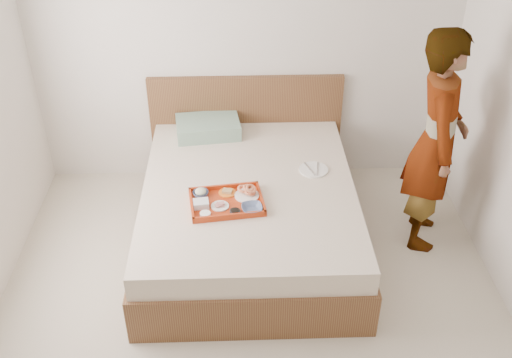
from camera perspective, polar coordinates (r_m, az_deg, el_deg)
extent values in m
cube|color=beige|center=(4.02, -0.28, -15.07)|extent=(3.50, 4.00, 0.01)
cube|color=silver|center=(4.94, -1.06, 13.52)|extent=(3.50, 0.01, 2.60)
cube|color=brown|center=(4.56, -0.67, -3.31)|extent=(1.65, 2.00, 0.53)
cube|color=brown|center=(5.26, -0.95, 4.96)|extent=(1.65, 0.06, 0.95)
cube|color=#87A58E|center=(5.03, -4.59, 4.93)|extent=(0.56, 0.41, 0.12)
cube|color=#B4380F|center=(4.21, -2.81, -2.17)|extent=(0.55, 0.43, 0.05)
cylinder|color=white|center=(4.27, -0.87, -1.58)|extent=(0.20, 0.20, 0.01)
imported|color=navy|center=(4.13, -0.39, -2.80)|extent=(0.16, 0.16, 0.04)
cylinder|color=black|center=(4.10, -2.01, -3.16)|extent=(0.08, 0.08, 0.03)
cylinder|color=white|center=(4.17, -3.44, -2.58)|extent=(0.14, 0.14, 0.01)
cylinder|color=orange|center=(4.30, -2.76, -1.30)|extent=(0.14, 0.14, 0.01)
imported|color=navy|center=(4.28, -5.27, -1.39)|extent=(0.12, 0.12, 0.03)
cube|color=silver|center=(4.17, -5.24, -2.36)|extent=(0.12, 0.10, 0.05)
cylinder|color=white|center=(4.09, -4.84, -3.36)|extent=(0.08, 0.08, 0.03)
cylinder|color=white|center=(4.59, 5.49, 0.88)|extent=(0.23, 0.23, 0.01)
imported|color=beige|center=(4.49, 16.75, 3.40)|extent=(0.53, 0.69, 1.70)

